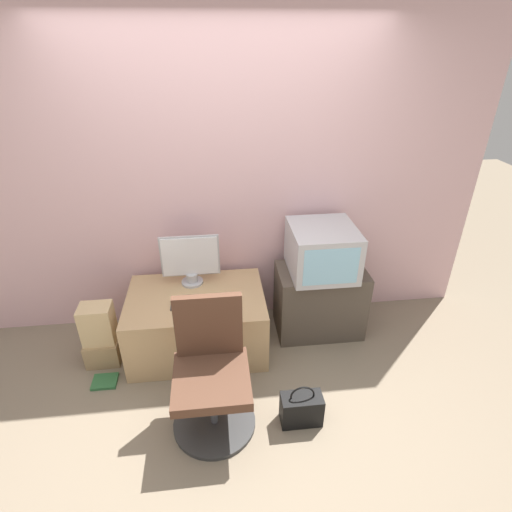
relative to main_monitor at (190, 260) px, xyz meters
The scene contains 13 objects.
ground_plane 1.33m from the main_monitor, 74.34° to the right, with size 12.00×12.00×0.00m, color #7F705B.
wall_back 0.69m from the main_monitor, 41.02° to the left, with size 4.40×0.05×2.60m.
desk 0.51m from the main_monitor, 82.46° to the right, with size 1.10×0.75×0.51m.
side_stand 1.17m from the main_monitor, ahead, with size 0.74×0.44×0.62m.
main_monitor is the anchor object (origin of this frame).
keyboard 0.38m from the main_monitor, 86.19° to the right, with size 0.36×0.11×0.01m.
mouse 0.44m from the main_monitor, 49.50° to the right, with size 0.06×0.03×0.03m.
crt_tv 1.07m from the main_monitor, ahead, with size 0.52×0.55×0.40m.
office_chair 1.02m from the main_monitor, 81.84° to the right, with size 0.56×0.56×0.92m.
cardboard_box_lower 1.01m from the main_monitor, 158.98° to the right, with size 0.26×0.23×0.21m.
cardboard_box_upper 0.87m from the main_monitor, 158.98° to the right, with size 0.24×0.19×0.33m.
handbag 1.42m from the main_monitor, 55.33° to the right, with size 0.28×0.14×0.33m.
book 1.14m from the main_monitor, 141.95° to the right, with size 0.19×0.15×0.02m.
Camera 1 is at (-0.09, -1.80, 2.35)m, focal length 28.00 mm.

